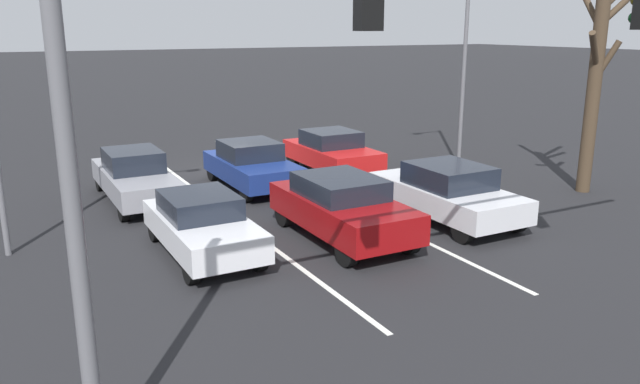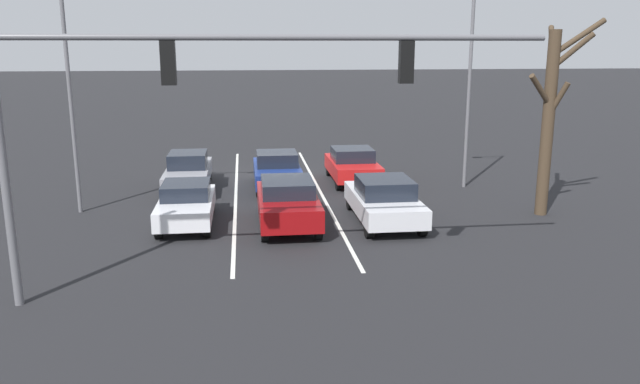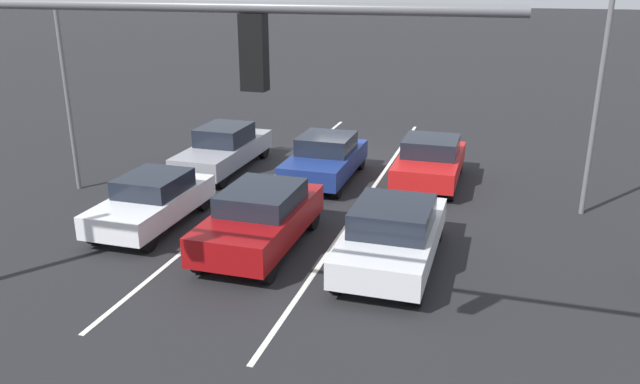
{
  "view_description": "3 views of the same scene",
  "coord_description": "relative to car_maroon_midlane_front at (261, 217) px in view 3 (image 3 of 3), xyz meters",
  "views": [
    {
      "loc": [
        7.21,
        20.54,
        5.02
      ],
      "look_at": [
        0.8,
        8.56,
        1.39
      ],
      "focal_mm": 35.0,
      "sensor_mm": 36.0,
      "label": 1
    },
    {
      "loc": [
        1.3,
        27.84,
        5.82
      ],
      "look_at": [
        -1.03,
        8.82,
        1.28
      ],
      "focal_mm": 35.0,
      "sensor_mm": 36.0,
      "label": 2
    },
    {
      "loc": [
        -5.49,
        21.1,
        6.34
      ],
      "look_at": [
        -1.33,
        7.36,
        1.35
      ],
      "focal_mm": 35.0,
      "sensor_mm": 36.0,
      "label": 3
    }
  ],
  "objects": [
    {
      "name": "car_maroon_midlane_front",
      "position": [
        0.0,
        0.0,
        0.0
      ],
      "size": [
        1.89,
        4.38,
        1.53
      ],
      "color": "maroon",
      "rests_on": "ground_plane"
    },
    {
      "name": "car_navy_midlane_second",
      "position": [
        0.03,
        -5.67,
        -0.07
      ],
      "size": [
        1.88,
        4.15,
        1.47
      ],
      "color": "navy",
      "rests_on": "ground_plane"
    },
    {
      "name": "ground_plane",
      "position": [
        0.05,
        -8.09,
        -0.81
      ],
      "size": [
        240.0,
        240.0,
        0.0
      ],
      "primitive_type": "plane",
      "color": "black"
    },
    {
      "name": "lane_stripe_center_divider",
      "position": [
        1.75,
        -4.72,
        -0.8
      ],
      "size": [
        0.12,
        18.75,
        0.01
      ],
      "primitive_type": "cube",
      "color": "silver",
      "rests_on": "ground_plane"
    },
    {
      "name": "car_red_leftlane_second",
      "position": [
        -3.26,
        -6.32,
        -0.05
      ],
      "size": [
        1.92,
        4.08,
        1.48
      ],
      "color": "red",
      "rests_on": "ground_plane"
    },
    {
      "name": "street_lamp_left_shoulder",
      "position": [
        -7.58,
        -4.82,
        4.03
      ],
      "size": [
        1.67,
        0.24,
        8.52
      ],
      "color": "slate",
      "rests_on": "ground_plane"
    },
    {
      "name": "lane_stripe_left_divider",
      "position": [
        -1.65,
        -4.72,
        -0.8
      ],
      "size": [
        0.12,
        18.75,
        0.01
      ],
      "primitive_type": "cube",
      "color": "silver",
      "rests_on": "ground_plane"
    },
    {
      "name": "street_lamp_right_shoulder",
      "position": [
        6.97,
        -2.59,
        3.9
      ],
      "size": [
        2.25,
        0.24,
        8.1
      ],
      "color": "slate",
      "rests_on": "ground_plane"
    },
    {
      "name": "car_silver_leftlane_front",
      "position": [
        -3.23,
        -0.03,
        -0.04
      ],
      "size": [
        1.95,
        4.55,
        1.51
      ],
      "color": "silver",
      "rests_on": "ground_plane"
    },
    {
      "name": "car_white_rightlane_front",
      "position": [
        3.31,
        -0.55,
        -0.1
      ],
      "size": [
        1.73,
        4.03,
        1.39
      ],
      "color": "silver",
      "rests_on": "ground_plane"
    },
    {
      "name": "car_gray_rightlane_second",
      "position": [
        3.67,
        -5.76,
        -0.05
      ],
      "size": [
        1.7,
        4.74,
        1.53
      ],
      "color": "gray",
      "rests_on": "ground_plane"
    }
  ]
}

